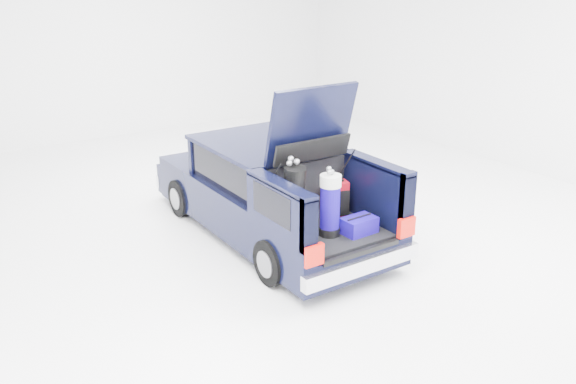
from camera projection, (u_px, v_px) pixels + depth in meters
ground at (270, 234)px, 9.42m from camera, size 14.00×14.00×0.00m
car at (266, 191)px, 9.27m from camera, size 1.87×4.65×2.47m
red_suitcase at (336, 198)px, 8.50m from camera, size 0.35×0.28×0.52m
black_golf_bag at (293, 200)px, 7.83m from camera, size 0.29×0.39×1.04m
blue_golf_bag at (330, 205)px, 7.80m from camera, size 0.28×0.28×0.93m
blue_duffel at (359, 225)px, 7.96m from camera, size 0.46×0.31×0.24m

